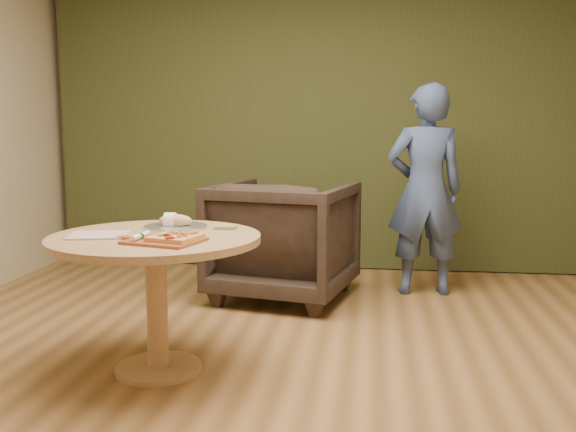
{
  "coord_description": "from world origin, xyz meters",
  "views": [
    {
      "loc": [
        0.55,
        -3.03,
        1.33
      ],
      "look_at": [
        0.12,
        0.25,
        0.86
      ],
      "focal_mm": 40.0,
      "sensor_mm": 36.0,
      "label": 1
    }
  ],
  "objects_px": {
    "cutlery_roll": "(140,236)",
    "serving_tray": "(176,227)",
    "pizza_paddle": "(163,241)",
    "person_standing": "(425,190)",
    "bread_roll": "(174,221)",
    "armchair": "(284,234)",
    "pedestal_table": "(156,261)",
    "flatbread_pizza": "(175,237)"
  },
  "relations": [
    {
      "from": "cutlery_roll",
      "to": "serving_tray",
      "type": "height_order",
      "value": "cutlery_roll"
    },
    {
      "from": "cutlery_roll",
      "to": "serving_tray",
      "type": "relative_size",
      "value": 0.56
    },
    {
      "from": "pizza_paddle",
      "to": "person_standing",
      "type": "xyz_separation_m",
      "value": [
        1.44,
        2.04,
        0.06
      ]
    },
    {
      "from": "bread_roll",
      "to": "person_standing",
      "type": "xyz_separation_m",
      "value": [
        1.52,
        1.61,
        0.03
      ]
    },
    {
      "from": "pizza_paddle",
      "to": "bread_roll",
      "type": "distance_m",
      "value": 0.44
    },
    {
      "from": "pizza_paddle",
      "to": "armchair",
      "type": "relative_size",
      "value": 0.47
    },
    {
      "from": "pedestal_table",
      "to": "bread_roll",
      "type": "height_order",
      "value": "bread_roll"
    },
    {
      "from": "pizza_paddle",
      "to": "person_standing",
      "type": "distance_m",
      "value": 2.5
    },
    {
      "from": "flatbread_pizza",
      "to": "person_standing",
      "type": "height_order",
      "value": "person_standing"
    },
    {
      "from": "bread_roll",
      "to": "flatbread_pizza",
      "type": "bearing_deg",
      "value": -71.9
    },
    {
      "from": "person_standing",
      "to": "cutlery_roll",
      "type": "bearing_deg",
      "value": 44.87
    },
    {
      "from": "person_standing",
      "to": "flatbread_pizza",
      "type": "bearing_deg",
      "value": 48.21
    },
    {
      "from": "armchair",
      "to": "serving_tray",
      "type": "bearing_deg",
      "value": 84.32
    },
    {
      "from": "cutlery_roll",
      "to": "serving_tray",
      "type": "distance_m",
      "value": 0.44
    },
    {
      "from": "pedestal_table",
      "to": "person_standing",
      "type": "relative_size",
      "value": 0.68
    },
    {
      "from": "serving_tray",
      "to": "person_standing",
      "type": "relative_size",
      "value": 0.22
    },
    {
      "from": "cutlery_roll",
      "to": "bread_roll",
      "type": "height_order",
      "value": "bread_roll"
    },
    {
      "from": "pedestal_table",
      "to": "armchair",
      "type": "distance_m",
      "value": 1.64
    },
    {
      "from": "pedestal_table",
      "to": "bread_roll",
      "type": "relative_size",
      "value": 5.8
    },
    {
      "from": "pedestal_table",
      "to": "flatbread_pizza",
      "type": "xyz_separation_m",
      "value": [
        0.17,
        -0.19,
        0.17
      ]
    },
    {
      "from": "flatbread_pizza",
      "to": "pizza_paddle",
      "type": "bearing_deg",
      "value": 177.88
    },
    {
      "from": "pedestal_table",
      "to": "cutlery_roll",
      "type": "distance_m",
      "value": 0.26
    },
    {
      "from": "armchair",
      "to": "person_standing",
      "type": "bearing_deg",
      "value": -152.58
    },
    {
      "from": "bread_roll",
      "to": "armchair",
      "type": "distance_m",
      "value": 1.43
    },
    {
      "from": "flatbread_pizza",
      "to": "bread_roll",
      "type": "bearing_deg",
      "value": 108.1
    },
    {
      "from": "person_standing",
      "to": "bread_roll",
      "type": "bearing_deg",
      "value": 38.8
    },
    {
      "from": "armchair",
      "to": "pedestal_table",
      "type": "bearing_deg",
      "value": 85.68
    },
    {
      "from": "armchair",
      "to": "person_standing",
      "type": "xyz_separation_m",
      "value": [
        1.07,
        0.29,
        0.32
      ]
    },
    {
      "from": "pizza_paddle",
      "to": "bread_roll",
      "type": "bearing_deg",
      "value": 115.47
    },
    {
      "from": "flatbread_pizza",
      "to": "cutlery_roll",
      "type": "bearing_deg",
      "value": 179.94
    },
    {
      "from": "pizza_paddle",
      "to": "armchair",
      "type": "distance_m",
      "value": 1.81
    },
    {
      "from": "pizza_paddle",
      "to": "serving_tray",
      "type": "xyz_separation_m",
      "value": [
        -0.07,
        0.43,
        -0.0
      ]
    },
    {
      "from": "flatbread_pizza",
      "to": "serving_tray",
      "type": "distance_m",
      "value": 0.46
    },
    {
      "from": "person_standing",
      "to": "pedestal_table",
      "type": "bearing_deg",
      "value": 42.23
    },
    {
      "from": "pedestal_table",
      "to": "armchair",
      "type": "bearing_deg",
      "value": 73.15
    },
    {
      "from": "flatbread_pizza",
      "to": "armchair",
      "type": "xyz_separation_m",
      "value": [
        0.3,
        1.76,
        -0.27
      ]
    },
    {
      "from": "armchair",
      "to": "person_standing",
      "type": "distance_m",
      "value": 1.15
    },
    {
      "from": "pedestal_table",
      "to": "serving_tray",
      "type": "xyz_separation_m",
      "value": [
        0.04,
        0.24,
        0.15
      ]
    },
    {
      "from": "serving_tray",
      "to": "flatbread_pizza",
      "type": "bearing_deg",
      "value": -72.96
    },
    {
      "from": "pedestal_table",
      "to": "person_standing",
      "type": "height_order",
      "value": "person_standing"
    },
    {
      "from": "pedestal_table",
      "to": "bread_roll",
      "type": "xyz_separation_m",
      "value": [
        0.03,
        0.24,
        0.18
      ]
    },
    {
      "from": "cutlery_roll",
      "to": "pedestal_table",
      "type": "bearing_deg",
      "value": 94.5
    }
  ]
}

